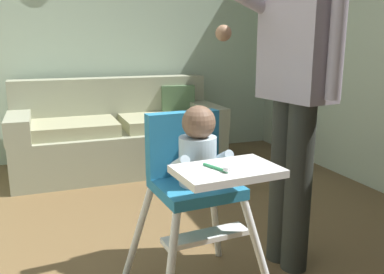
{
  "coord_description": "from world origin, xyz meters",
  "views": [
    {
      "loc": [
        -0.34,
        -1.84,
        1.21
      ],
      "look_at": [
        0.3,
        -0.11,
        0.78
      ],
      "focal_mm": 38.07,
      "sensor_mm": 36.0,
      "label": 1
    }
  ],
  "objects": [
    {
      "name": "wall_far",
      "position": [
        0.0,
        2.53,
        1.27
      ],
      "size": [
        5.25,
        0.06,
        2.54
      ],
      "primitive_type": "cube",
      "color": "#AFC6AC",
      "rests_on": "ground"
    },
    {
      "name": "couch",
      "position": [
        0.33,
        2.01,
        0.33
      ],
      "size": [
        1.94,
        0.86,
        0.86
      ],
      "rotation": [
        0.0,
        0.0,
        -1.57
      ],
      "color": "gray",
      "rests_on": "ground"
    },
    {
      "name": "high_chair",
      "position": [
        0.3,
        -0.18,
        0.64
      ],
      "size": [
        0.65,
        0.76,
        0.95
      ],
      "rotation": [
        0.0,
        0.0,
        -1.5
      ],
      "color": "white",
      "rests_on": "ground"
    },
    {
      "name": "adult_standing",
      "position": [
        0.87,
        -0.09,
        0.99
      ],
      "size": [
        0.57,
        0.5,
        1.74
      ],
      "rotation": [
        0.0,
        0.0,
        -2.98
      ],
      "color": "#2C2F2A",
      "rests_on": "ground"
    }
  ]
}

